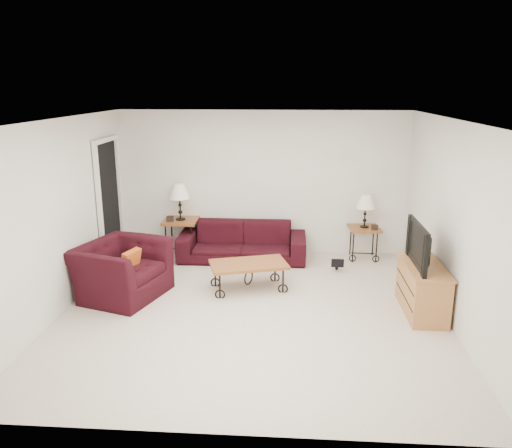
{
  "coord_description": "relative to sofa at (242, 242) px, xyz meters",
  "views": [
    {
      "loc": [
        0.48,
        -6.15,
        2.9
      ],
      "look_at": [
        0.0,
        0.7,
        1.0
      ],
      "focal_mm": 35.27,
      "sensor_mm": 36.0,
      "label": 1
    }
  ],
  "objects": [
    {
      "name": "ground",
      "position": [
        0.33,
        -2.02,
        -0.32
      ],
      "size": [
        5.0,
        5.0,
        0.0
      ],
      "primitive_type": "plane",
      "color": "beige",
      "rests_on": "ground"
    },
    {
      "name": "wall_back",
      "position": [
        0.33,
        0.48,
        0.93
      ],
      "size": [
        5.0,
        0.02,
        2.5
      ],
      "primitive_type": "cube",
      "color": "white",
      "rests_on": "ground"
    },
    {
      "name": "wall_front",
      "position": [
        0.33,
        -4.52,
        0.93
      ],
      "size": [
        5.0,
        0.02,
        2.5
      ],
      "primitive_type": "cube",
      "color": "white",
      "rests_on": "ground"
    },
    {
      "name": "wall_left",
      "position": [
        -2.17,
        -2.02,
        0.93
      ],
      "size": [
        0.02,
        5.0,
        2.5
      ],
      "primitive_type": "cube",
      "color": "white",
      "rests_on": "ground"
    },
    {
      "name": "wall_right",
      "position": [
        2.83,
        -2.02,
        0.93
      ],
      "size": [
        0.02,
        5.0,
        2.5
      ],
      "primitive_type": "cube",
      "color": "white",
      "rests_on": "ground"
    },
    {
      "name": "ceiling",
      "position": [
        0.33,
        -2.02,
        2.18
      ],
      "size": [
        5.0,
        5.0,
        0.0
      ],
      "primitive_type": "plane",
      "color": "white",
      "rests_on": "wall_back"
    },
    {
      "name": "doorway",
      "position": [
        -2.14,
        -0.37,
        0.7
      ],
      "size": [
        0.08,
        0.94,
        2.04
      ],
      "primitive_type": "cube",
      "color": "black",
      "rests_on": "ground"
    },
    {
      "name": "sofa",
      "position": [
        0.0,
        0.0,
        0.0
      ],
      "size": [
        2.16,
        0.85,
        0.63
      ],
      "primitive_type": "imported",
      "color": "black",
      "rests_on": "ground"
    },
    {
      "name": "side_table_left",
      "position": [
        -1.1,
        0.18,
        0.0
      ],
      "size": [
        0.59,
        0.59,
        0.64
      ],
      "primitive_type": "cube",
      "rotation": [
        0.0,
        0.0,
        0.0
      ],
      "color": "brown",
      "rests_on": "ground"
    },
    {
      "name": "side_table_right",
      "position": [
        2.08,
        0.18,
        -0.03
      ],
      "size": [
        0.56,
        0.56,
        0.56
      ],
      "primitive_type": "cube",
      "rotation": [
        0.0,
        0.0,
        0.09
      ],
      "color": "brown",
      "rests_on": "ground"
    },
    {
      "name": "lamp_left",
      "position": [
        -1.1,
        0.18,
        0.64
      ],
      "size": [
        0.36,
        0.36,
        0.64
      ],
      "primitive_type": null,
      "rotation": [
        0.0,
        0.0,
        0.0
      ],
      "color": "black",
      "rests_on": "side_table_left"
    },
    {
      "name": "lamp_right",
      "position": [
        2.08,
        0.18,
        0.53
      ],
      "size": [
        0.35,
        0.35,
        0.56
      ],
      "primitive_type": null,
      "rotation": [
        0.0,
        0.0,
        0.09
      ],
      "color": "black",
      "rests_on": "side_table_right"
    },
    {
      "name": "photo_frame_left",
      "position": [
        -1.25,
        0.03,
        0.37
      ],
      "size": [
        0.13,
        0.04,
        0.11
      ],
      "primitive_type": "cube",
      "rotation": [
        0.0,
        0.0,
        0.18
      ],
      "color": "black",
      "rests_on": "side_table_left"
    },
    {
      "name": "photo_frame_right",
      "position": [
        2.23,
        0.03,
        0.29
      ],
      "size": [
        0.11,
        0.03,
        0.09
      ],
      "primitive_type": "cube",
      "rotation": [
        0.0,
        0.0,
        -0.12
      ],
      "color": "black",
      "rests_on": "side_table_right"
    },
    {
      "name": "coffee_table",
      "position": [
        0.22,
        -1.32,
        -0.11
      ],
      "size": [
        1.22,
        0.88,
        0.41
      ],
      "primitive_type": "cube",
      "rotation": [
        0.0,
        0.0,
        0.29
      ],
      "color": "brown",
      "rests_on": "ground"
    },
    {
      "name": "armchair",
      "position": [
        -1.55,
        -1.67,
        0.07
      ],
      "size": [
        1.35,
        1.45,
        0.77
      ],
      "primitive_type": "imported",
      "rotation": [
        0.0,
        0.0,
        1.26
      ],
      "color": "black",
      "rests_on": "ground"
    },
    {
      "name": "throw_pillow",
      "position": [
        -1.4,
        -1.72,
        0.2
      ],
      "size": [
        0.19,
        0.36,
        0.35
      ],
      "primitive_type": "cube",
      "rotation": [
        0.0,
        0.0,
        1.26
      ],
      "color": "#C66119",
      "rests_on": "armchair"
    },
    {
      "name": "tv_stand",
      "position": [
        2.56,
        -1.92,
        0.01
      ],
      "size": [
        0.45,
        1.09,
        0.65
      ],
      "primitive_type": "cube",
      "color": "#B07641",
      "rests_on": "ground"
    },
    {
      "name": "television",
      "position": [
        2.54,
        -1.92,
        0.62
      ],
      "size": [
        0.13,
        0.97,
        0.56
      ],
      "primitive_type": "imported",
      "rotation": [
        0.0,
        0.0,
        -1.57
      ],
      "color": "black",
      "rests_on": "tv_stand"
    },
    {
      "name": "backpack",
      "position": [
        1.58,
        -0.44,
        -0.12
      ],
      "size": [
        0.35,
        0.3,
        0.39
      ],
      "primitive_type": "ellipsoid",
      "rotation": [
        0.0,
        0.0,
        0.25
      ],
      "color": "black",
      "rests_on": "ground"
    }
  ]
}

